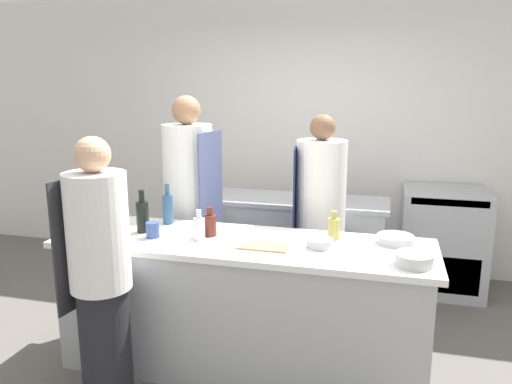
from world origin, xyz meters
name	(u,v)px	position (x,y,z in m)	size (l,w,h in m)	color
ground_plane	(243,365)	(0.00, 0.00, 0.00)	(16.00, 16.00, 0.00)	#605B56
wall_back	(300,133)	(0.00, 2.13, 1.40)	(8.00, 0.06, 2.80)	silver
prep_counter	(243,304)	(0.00, 0.00, 0.45)	(2.46, 0.73, 0.90)	#A8AAAF
pass_counter	(287,246)	(0.05, 1.27, 0.45)	(1.77, 0.56, 0.90)	#A8AAAF
oven_range	(442,240)	(1.42, 1.74, 0.48)	(0.74, 0.68, 0.95)	#A8AAAF
chef_at_prep_near	(101,277)	(-0.68, -0.60, 0.81)	(0.38, 0.36, 1.63)	black
chef_at_stove	(190,209)	(-0.64, 0.67, 0.90)	(0.43, 0.41, 1.81)	black
chef_at_pass_far	(319,223)	(0.40, 0.78, 0.83)	(0.42, 0.40, 1.68)	black
bottle_olive_oil	(143,216)	(-0.71, 0.01, 1.02)	(0.08, 0.08, 0.30)	black
bottle_vinegar	(168,208)	(-0.63, 0.24, 1.02)	(0.07, 0.07, 0.30)	#2D5175
bottle_wine	(199,228)	(-0.27, -0.06, 0.98)	(0.08, 0.08, 0.20)	silver
bottle_cooking_oil	(210,224)	(-0.24, 0.05, 0.98)	(0.09, 0.09, 0.20)	#5B2319
bottle_sauce	(334,228)	(0.57, 0.19, 0.98)	(0.08, 0.08, 0.19)	#B2A84C
bowl_mixing_large	(320,243)	(0.51, -0.01, 0.93)	(0.16, 0.16, 0.06)	#B7BABC
bowl_prep_small	(414,260)	(1.06, -0.18, 0.94)	(0.22, 0.22, 0.07)	#B7BABC
bowl_ceramic_blue	(395,239)	(0.96, 0.20, 0.93)	(0.23, 0.23, 0.05)	#B7BABC
cup	(153,230)	(-0.59, -0.09, 0.95)	(0.09, 0.09, 0.10)	#33477F
cutting_board	(264,246)	(0.17, -0.08, 0.91)	(0.31, 0.19, 0.01)	tan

